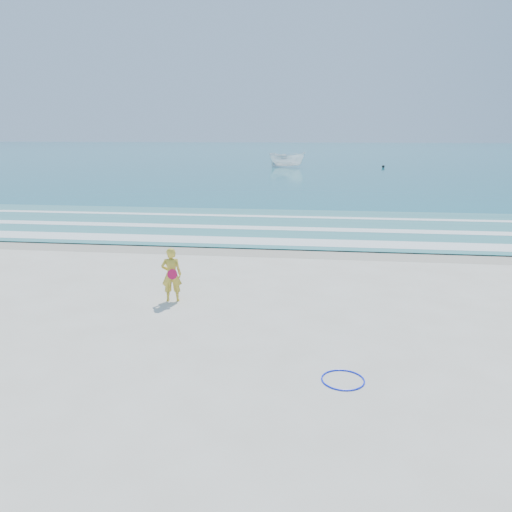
# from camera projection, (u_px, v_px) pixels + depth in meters

# --- Properties ---
(ground) EXTENTS (400.00, 400.00, 0.00)m
(ground) POSITION_uv_depth(u_px,v_px,m) (206.00, 345.00, 10.69)
(ground) COLOR silver
(ground) RESTS_ON ground
(wet_sand) EXTENTS (400.00, 2.40, 0.00)m
(wet_sand) POSITION_uv_depth(u_px,v_px,m) (257.00, 249.00, 19.36)
(wet_sand) COLOR #B2A893
(wet_sand) RESTS_ON ground
(ocean) EXTENTS (400.00, 190.00, 0.04)m
(ocean) POSITION_uv_depth(u_px,v_px,m) (310.00, 152.00, 111.75)
(ocean) COLOR #19727F
(ocean) RESTS_ON ground
(shallow) EXTENTS (400.00, 10.00, 0.01)m
(shallow) POSITION_uv_depth(u_px,v_px,m) (270.00, 225.00, 24.16)
(shallow) COLOR #59B7AD
(shallow) RESTS_ON ocean
(foam_near) EXTENTS (400.00, 1.40, 0.01)m
(foam_near) POSITION_uv_depth(u_px,v_px,m) (261.00, 241.00, 20.59)
(foam_near) COLOR white
(foam_near) RESTS_ON shallow
(foam_mid) EXTENTS (400.00, 0.90, 0.01)m
(foam_mid) POSITION_uv_depth(u_px,v_px,m) (268.00, 228.00, 23.39)
(foam_mid) COLOR white
(foam_mid) RESTS_ON shallow
(foam_far) EXTENTS (400.00, 0.60, 0.01)m
(foam_far) POSITION_uv_depth(u_px,v_px,m) (275.00, 216.00, 26.56)
(foam_far) COLOR white
(foam_far) RESTS_ON shallow
(hoop) EXTENTS (1.01, 1.01, 0.03)m
(hoop) POSITION_uv_depth(u_px,v_px,m) (343.00, 380.00, 9.17)
(hoop) COLOR #0E24FD
(hoop) RESTS_ON ground
(boat) EXTENTS (5.33, 3.56, 1.93)m
(boat) POSITION_uv_depth(u_px,v_px,m) (287.00, 159.00, 63.28)
(boat) COLOR white
(boat) RESTS_ON ocean
(buoy) EXTENTS (0.36, 0.36, 0.36)m
(buoy) POSITION_uv_depth(u_px,v_px,m) (383.00, 166.00, 62.08)
(buoy) COLOR black
(buoy) RESTS_ON ocean
(woman) EXTENTS (0.60, 0.45, 1.48)m
(woman) POSITION_uv_depth(u_px,v_px,m) (172.00, 275.00, 13.32)
(woman) COLOR gold
(woman) RESTS_ON ground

